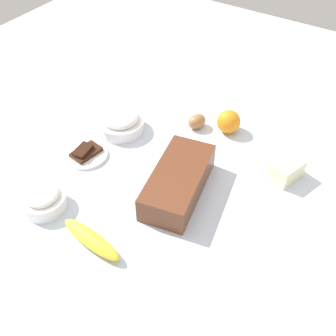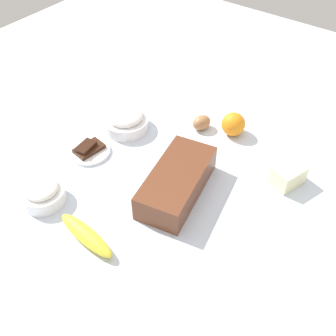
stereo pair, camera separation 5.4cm
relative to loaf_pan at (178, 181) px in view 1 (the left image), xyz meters
name	(u,v)px [view 1 (the left image)]	position (x,y,z in m)	size (l,w,h in m)	color
ground_plane	(168,180)	(-0.03, -0.05, -0.05)	(2.40, 2.40, 0.02)	silver
loaf_pan	(178,181)	(0.00, 0.00, 0.00)	(0.30, 0.18, 0.08)	brown
flour_bowl	(43,199)	(0.25, -0.28, -0.01)	(0.12, 0.12, 0.07)	white
sugar_bowl	(121,122)	(-0.13, -0.30, -0.01)	(0.15, 0.15, 0.07)	white
banana	(91,239)	(0.27, -0.09, -0.02)	(0.19, 0.04, 0.04)	yellow
orange_fruit	(229,122)	(-0.32, 0.00, 0.00)	(0.08, 0.08, 0.08)	orange
butter_block	(287,170)	(-0.22, 0.23, -0.01)	(0.09, 0.06, 0.06)	#F4EDB2
egg_near_butter	(197,121)	(-0.28, -0.10, -0.02)	(0.05, 0.05, 0.06)	#A36D42
chocolate_plate	(86,154)	(0.03, -0.32, -0.03)	(0.13, 0.13, 0.03)	white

